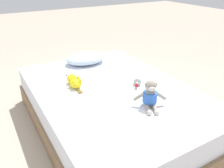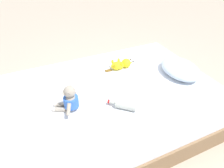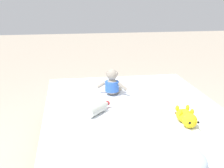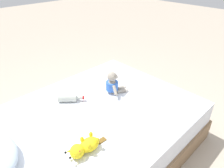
{
  "view_description": "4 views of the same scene",
  "coord_description": "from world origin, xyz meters",
  "px_view_note": "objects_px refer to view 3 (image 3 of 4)",
  "views": [
    {
      "loc": [
        -1.01,
        -1.72,
        1.48
      ],
      "look_at": [
        0.0,
        0.0,
        0.5
      ],
      "focal_mm": 37.1,
      "sensor_mm": 36.0,
      "label": 1
    },
    {
      "loc": [
        1.37,
        -0.63,
        1.6
      ],
      "look_at": [
        0.0,
        0.0,
        0.5
      ],
      "focal_mm": 31.85,
      "sensor_mm": 36.0,
      "label": 2
    },
    {
      "loc": [
        0.49,
        1.96,
        1.3
      ],
      "look_at": [
        0.12,
        -0.42,
        0.55
      ],
      "focal_mm": 46.26,
      "sensor_mm": 36.0,
      "label": 3
    },
    {
      "loc": [
        -1.14,
        0.8,
        1.6
      ],
      "look_at": [
        0.12,
        -0.42,
        0.55
      ],
      "focal_mm": 32.96,
      "sensor_mm": 36.0,
      "label": 4
    }
  ],
  "objects_px": {
    "bed": "(136,139)",
    "plush_yellow_creature": "(187,117)",
    "plush_monkey": "(112,84)",
    "glass_bottle": "(97,109)",
    "pillow": "(159,160)"
  },
  "relations": [
    {
      "from": "bed",
      "to": "plush_yellow_creature",
      "type": "relative_size",
      "value": 6.25
    },
    {
      "from": "bed",
      "to": "plush_monkey",
      "type": "xyz_separation_m",
      "value": [
        0.12,
        -0.43,
        0.32
      ]
    },
    {
      "from": "plush_yellow_creature",
      "to": "glass_bottle",
      "type": "bearing_deg",
      "value": -23.85
    },
    {
      "from": "pillow",
      "to": "plush_yellow_creature",
      "type": "distance_m",
      "value": 0.62
    },
    {
      "from": "bed",
      "to": "plush_yellow_creature",
      "type": "bearing_deg",
      "value": 139.97
    },
    {
      "from": "bed",
      "to": "glass_bottle",
      "type": "bearing_deg",
      "value": -3.02
    },
    {
      "from": "plush_yellow_creature",
      "to": "bed",
      "type": "bearing_deg",
      "value": -40.03
    },
    {
      "from": "plush_monkey",
      "to": "pillow",
      "type": "bearing_deg",
      "value": 92.55
    },
    {
      "from": "bed",
      "to": "pillow",
      "type": "xyz_separation_m",
      "value": [
        0.06,
        0.75,
        0.29
      ]
    },
    {
      "from": "bed",
      "to": "plush_yellow_creature",
      "type": "height_order",
      "value": "plush_yellow_creature"
    },
    {
      "from": "plush_monkey",
      "to": "glass_bottle",
      "type": "bearing_deg",
      "value": 66.22
    },
    {
      "from": "bed",
      "to": "glass_bottle",
      "type": "xyz_separation_m",
      "value": [
        0.3,
        -0.02,
        0.26
      ]
    },
    {
      "from": "pillow",
      "to": "glass_bottle",
      "type": "distance_m",
      "value": 0.81
    },
    {
      "from": "pillow",
      "to": "glass_bottle",
      "type": "height_order",
      "value": "pillow"
    },
    {
      "from": "bed",
      "to": "pillow",
      "type": "height_order",
      "value": "pillow"
    }
  ]
}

